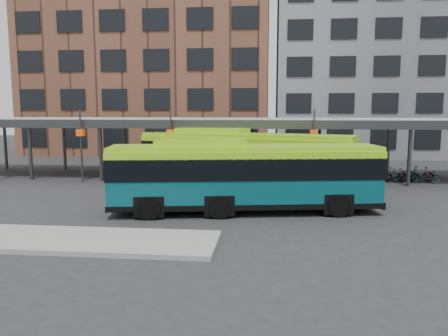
% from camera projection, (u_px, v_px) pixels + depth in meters
% --- Properties ---
extents(ground, '(120.00, 120.00, 0.00)m').
position_uv_depth(ground, '(190.00, 224.00, 18.40)').
color(ground, '#28282B').
rests_on(ground, ground).
extents(boarding_island, '(14.00, 3.00, 0.18)m').
position_uv_depth(boarding_island, '(28.00, 239.00, 16.00)').
color(boarding_island, gray).
rests_on(boarding_island, ground).
extents(canopy, '(40.00, 6.53, 4.80)m').
position_uv_depth(canopy, '(222.00, 122.00, 30.57)').
color(canopy, '#999B9E').
rests_on(canopy, ground).
extents(building_brick, '(26.00, 14.00, 22.00)m').
position_uv_depth(building_brick, '(153.00, 54.00, 49.51)').
color(building_brick, brown).
rests_on(building_brick, ground).
extents(building_grey, '(24.00, 14.00, 20.00)m').
position_uv_depth(building_grey, '(389.00, 61.00, 46.95)').
color(building_grey, slate).
rests_on(building_grey, ground).
extents(bus_front, '(12.68, 4.64, 3.42)m').
position_uv_depth(bus_front, '(244.00, 175.00, 20.35)').
color(bus_front, '#084E58').
rests_on(bus_front, ground).
extents(bus_rear, '(13.41, 6.77, 3.64)m').
position_uv_depth(bus_rear, '(244.00, 157.00, 26.75)').
color(bus_rear, '#084E58').
rests_on(bus_rear, ground).
extents(bike_rack, '(4.13, 1.58, 1.06)m').
position_uv_depth(bike_rack, '(407.00, 175.00, 28.99)').
color(bike_rack, slate).
rests_on(bike_rack, ground).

